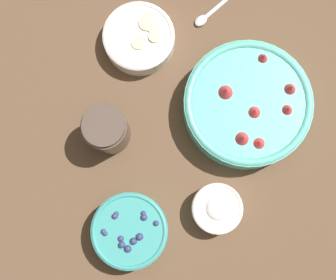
% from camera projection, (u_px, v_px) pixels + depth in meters
% --- Properties ---
extents(ground_plane, '(4.00, 4.00, 0.00)m').
position_uv_depth(ground_plane, '(199.00, 121.00, 1.02)').
color(ground_plane, brown).
extents(bowl_strawberries, '(0.27, 0.27, 0.09)m').
position_uv_depth(bowl_strawberries, '(247.00, 105.00, 0.98)').
color(bowl_strawberries, '#56B7A8').
rests_on(bowl_strawberries, ground_plane).
extents(bowl_blueberries, '(0.15, 0.15, 0.07)m').
position_uv_depth(bowl_blueberries, '(130.00, 231.00, 0.95)').
color(bowl_blueberries, teal).
rests_on(bowl_blueberries, ground_plane).
extents(bowl_bananas, '(0.16, 0.16, 0.05)m').
position_uv_depth(bowl_bananas, '(139.00, 38.00, 1.02)').
color(bowl_bananas, white).
rests_on(bowl_bananas, ground_plane).
extents(bowl_cream, '(0.10, 0.10, 0.06)m').
position_uv_depth(bowl_cream, '(217.00, 209.00, 0.96)').
color(bowl_cream, silver).
rests_on(bowl_cream, ground_plane).
extents(jar_chocolate, '(0.09, 0.09, 0.11)m').
position_uv_depth(jar_chocolate, '(107.00, 130.00, 0.97)').
color(jar_chocolate, '#4C3D33').
rests_on(jar_chocolate, ground_plane).
extents(spoon, '(0.14, 0.02, 0.01)m').
position_uv_depth(spoon, '(209.00, 14.00, 1.05)').
color(spoon, silver).
rests_on(spoon, ground_plane).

